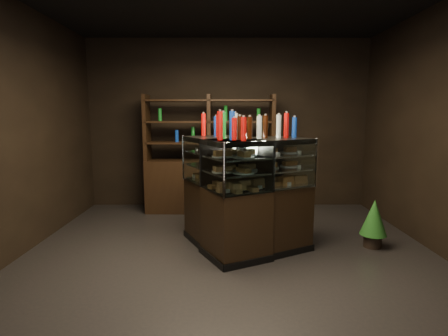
% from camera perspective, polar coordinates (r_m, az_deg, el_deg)
% --- Properties ---
extents(ground, '(5.00, 5.00, 0.00)m').
position_cam_1_polar(ground, '(4.21, 1.09, -14.66)').
color(ground, black).
rests_on(ground, ground).
extents(room_shell, '(5.02, 5.02, 3.01)m').
position_cam_1_polar(room_shell, '(3.87, 1.17, 12.74)').
color(room_shell, black).
rests_on(room_shell, ground).
extents(display_case, '(1.68, 1.43, 1.40)m').
position_cam_1_polar(display_case, '(4.34, 2.73, -7.36)').
color(display_case, black).
rests_on(display_case, ground).
extents(food_display, '(1.31, 1.14, 0.43)m').
position_cam_1_polar(food_display, '(4.21, 2.77, 0.31)').
color(food_display, '#D8984D').
rests_on(food_display, display_case).
extents(bottles_top, '(1.15, 1.00, 0.30)m').
position_cam_1_polar(bottles_top, '(4.17, 2.84, 6.80)').
color(bottles_top, '#D8590A').
rests_on(bottles_top, display_case).
extents(potted_conifer, '(0.33, 0.33, 0.70)m').
position_cam_1_polar(potted_conifer, '(4.82, 23.30, -7.29)').
color(potted_conifer, black).
rests_on(potted_conifer, ground).
extents(back_shelving, '(2.18, 0.45, 2.00)m').
position_cam_1_polar(back_shelving, '(6.01, -2.36, -1.43)').
color(back_shelving, black).
rests_on(back_shelving, ground).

